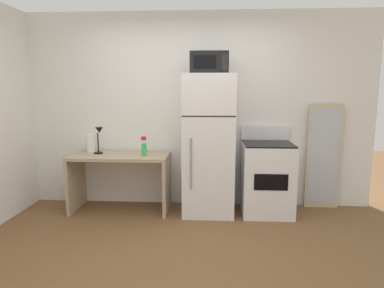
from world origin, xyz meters
name	(u,v)px	position (x,y,z in m)	size (l,w,h in m)	color
ground_plane	(174,262)	(0.00, 0.00, 0.00)	(12.00, 12.00, 0.00)	brown
wall_back_white	(187,111)	(0.00, 1.70, 1.30)	(5.00, 0.10, 2.60)	white
desk	(121,171)	(-0.85, 1.34, 0.53)	(1.26, 0.59, 0.75)	tan
desk_lamp	(99,136)	(-1.13, 1.37, 0.99)	(0.14, 0.12, 0.35)	black
paper_towel_roll	(91,143)	(-1.29, 1.50, 0.87)	(0.11, 0.11, 0.24)	white
spray_bottle	(144,148)	(-0.52, 1.26, 0.85)	(0.06, 0.06, 0.25)	green
refrigerator	(209,145)	(0.30, 1.32, 0.89)	(0.64, 0.63, 1.77)	white
microwave	(209,63)	(0.30, 1.30, 1.90)	(0.46, 0.35, 0.26)	black
oven_range	(267,178)	(1.05, 1.33, 0.47)	(0.63, 0.61, 1.10)	white
leaning_mirror	(323,157)	(1.83, 1.59, 0.70)	(0.44, 0.03, 1.40)	#C6B793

